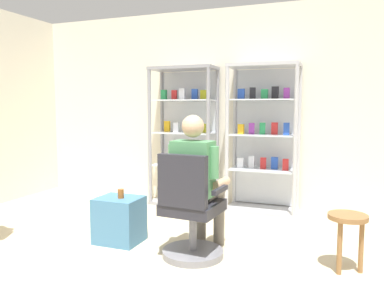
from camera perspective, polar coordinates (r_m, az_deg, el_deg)
The scene contains 8 objects.
back_wall at distance 5.40m, azimuth 5.39°, elevation 5.44°, with size 6.00×0.10×2.70m, color silver.
display_cabinet_left at distance 5.36m, azimuth -0.99°, elevation 1.36°, with size 0.90×0.45×1.90m.
display_cabinet_right at distance 5.06m, azimuth 10.63°, elevation 0.98°, with size 0.90×0.45×1.90m.
office_chair at distance 3.47m, azimuth -0.26°, elevation -10.62°, with size 0.58×0.56×0.96m.
seated_shopkeeper at distance 3.54m, azimuth 0.88°, elevation -4.99°, with size 0.51×0.58×1.29m.
storage_crate at distance 4.00m, azimuth -10.75°, elevation -11.01°, with size 0.44×0.37×0.46m, color teal.
tea_glass at distance 3.90m, azimuth -10.55°, elevation -7.28°, with size 0.06×0.06×0.09m, color brown.
wooden_stool at distance 3.48m, azimuth 22.13°, elevation -11.29°, with size 0.32×0.32×0.48m.
Camera 1 is at (1.45, -2.20, 1.37)m, focal length 35.84 mm.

